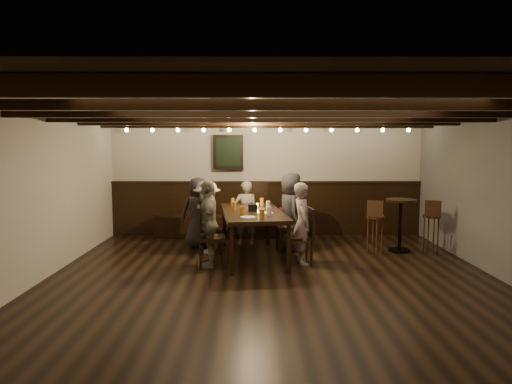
{
  "coord_description": "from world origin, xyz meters",
  "views": [
    {
      "loc": [
        -0.26,
        -6.08,
        1.92
      ],
      "look_at": [
        -0.23,
        1.3,
        1.14
      ],
      "focal_mm": 32.0,
      "sensor_mm": 36.0,
      "label": 1
    }
  ],
  "objects_px": {
    "chair_right_near": "(289,235)",
    "person_bench_right": "(294,213)",
    "person_left_near": "(207,217)",
    "person_right_far": "(302,223)",
    "bar_stool_right": "(431,233)",
    "bar_stool_left": "(375,234)",
    "chair_left_near": "(209,238)",
    "person_right_near": "(291,212)",
    "person_bench_left": "(198,212)",
    "high_top_table": "(400,217)",
    "dining_table": "(252,215)",
    "chair_right_far": "(300,247)",
    "person_bench_centre": "(246,213)",
    "person_left_far": "(208,223)",
    "chair_left_far": "(210,248)"
  },
  "relations": [
    {
      "from": "chair_right_far",
      "to": "high_top_table",
      "type": "distance_m",
      "value": 2.08
    },
    {
      "from": "chair_right_far",
      "to": "person_bench_right",
      "type": "xyz_separation_m",
      "value": [
        0.01,
        1.36,
        0.35
      ]
    },
    {
      "from": "person_bench_left",
      "to": "bar_stool_left",
      "type": "height_order",
      "value": "person_bench_left"
    },
    {
      "from": "chair_left_far",
      "to": "person_bench_right",
      "type": "distance_m",
      "value": 2.13
    },
    {
      "from": "person_right_near",
      "to": "bar_stool_right",
      "type": "relative_size",
      "value": 1.47
    },
    {
      "from": "person_right_near",
      "to": "bar_stool_left",
      "type": "distance_m",
      "value": 1.52
    },
    {
      "from": "person_bench_right",
      "to": "high_top_table",
      "type": "height_order",
      "value": "person_bench_right"
    },
    {
      "from": "chair_left_near",
      "to": "person_left_near",
      "type": "height_order",
      "value": "person_left_near"
    },
    {
      "from": "person_left_far",
      "to": "high_top_table",
      "type": "relative_size",
      "value": 1.45
    },
    {
      "from": "dining_table",
      "to": "person_left_far",
      "type": "distance_m",
      "value": 0.88
    },
    {
      "from": "chair_right_far",
      "to": "person_bench_right",
      "type": "distance_m",
      "value": 1.41
    },
    {
      "from": "person_bench_right",
      "to": "bar_stool_left",
      "type": "distance_m",
      "value": 1.57
    },
    {
      "from": "person_left_near",
      "to": "person_right_far",
      "type": "distance_m",
      "value": 1.75
    },
    {
      "from": "chair_left_far",
      "to": "person_right_near",
      "type": "xyz_separation_m",
      "value": [
        1.35,
        1.07,
        0.41
      ]
    },
    {
      "from": "person_bench_left",
      "to": "person_left_near",
      "type": "height_order",
      "value": "person_bench_left"
    },
    {
      "from": "chair_right_near",
      "to": "bar_stool_right",
      "type": "height_order",
      "value": "bar_stool_right"
    },
    {
      "from": "chair_right_near",
      "to": "person_bench_centre",
      "type": "xyz_separation_m",
      "value": [
        -0.79,
        0.51,
        0.33
      ]
    },
    {
      "from": "dining_table",
      "to": "chair_right_far",
      "type": "relative_size",
      "value": 2.49
    },
    {
      "from": "chair_right_near",
      "to": "person_bench_right",
      "type": "height_order",
      "value": "person_bench_right"
    },
    {
      "from": "person_bench_right",
      "to": "dining_table",
      "type": "bearing_deg",
      "value": 45.0
    },
    {
      "from": "person_bench_right",
      "to": "person_left_near",
      "type": "bearing_deg",
      "value": 15.26
    },
    {
      "from": "chair_right_near",
      "to": "person_bench_left",
      "type": "distance_m",
      "value": 1.72
    },
    {
      "from": "chair_left_far",
      "to": "high_top_table",
      "type": "distance_m",
      "value": 3.47
    },
    {
      "from": "chair_left_near",
      "to": "person_bench_centre",
      "type": "xyz_separation_m",
      "value": [
        0.64,
        0.68,
        0.34
      ]
    },
    {
      "from": "person_bench_centre",
      "to": "person_left_near",
      "type": "xyz_separation_m",
      "value": [
        -0.67,
        -0.69,
        0.03
      ]
    },
    {
      "from": "dining_table",
      "to": "bar_stool_left",
      "type": "bearing_deg",
      "value": 0.14
    },
    {
      "from": "person_bench_left",
      "to": "high_top_table",
      "type": "bearing_deg",
      "value": 168.12
    },
    {
      "from": "dining_table",
      "to": "high_top_table",
      "type": "height_order",
      "value": "high_top_table"
    },
    {
      "from": "bar_stool_right",
      "to": "person_left_near",
      "type": "bearing_deg",
      "value": -165.69
    },
    {
      "from": "person_bench_right",
      "to": "person_bench_left",
      "type": "bearing_deg",
      "value": -0.0
    },
    {
      "from": "chair_left_near",
      "to": "person_left_near",
      "type": "bearing_deg",
      "value": -90.0
    },
    {
      "from": "person_right_far",
      "to": "bar_stool_right",
      "type": "xyz_separation_m",
      "value": [
        2.34,
        0.68,
        -0.3
      ]
    },
    {
      "from": "person_bench_left",
      "to": "bar_stool_right",
      "type": "xyz_separation_m",
      "value": [
        4.14,
        -0.46,
        -0.3
      ]
    },
    {
      "from": "chair_left_far",
      "to": "person_right_far",
      "type": "xyz_separation_m",
      "value": [
        1.46,
        0.18,
        0.36
      ]
    },
    {
      "from": "person_right_near",
      "to": "bar_stool_left",
      "type": "xyz_separation_m",
      "value": [
        1.45,
        -0.27,
        -0.35
      ]
    },
    {
      "from": "person_bench_centre",
      "to": "person_left_near",
      "type": "height_order",
      "value": "person_left_near"
    },
    {
      "from": "person_left_near",
      "to": "person_left_far",
      "type": "height_order",
      "value": "person_left_far"
    },
    {
      "from": "chair_left_near",
      "to": "person_left_far",
      "type": "bearing_deg",
      "value": -1.97
    },
    {
      "from": "person_bench_left",
      "to": "person_left_near",
      "type": "relative_size",
      "value": 1.03
    },
    {
      "from": "chair_left_far",
      "to": "bar_stool_left",
      "type": "relative_size",
      "value": 1.0
    },
    {
      "from": "person_bench_centre",
      "to": "bar_stool_left",
      "type": "relative_size",
      "value": 1.28
    },
    {
      "from": "dining_table",
      "to": "chair_right_near",
      "type": "height_order",
      "value": "chair_right_near"
    },
    {
      "from": "chair_left_near",
      "to": "person_left_far",
      "type": "distance_m",
      "value": 0.99
    },
    {
      "from": "person_bench_centre",
      "to": "high_top_table",
      "type": "relative_size",
      "value": 1.3
    },
    {
      "from": "person_left_far",
      "to": "high_top_table",
      "type": "height_order",
      "value": "person_left_far"
    },
    {
      "from": "chair_right_far",
      "to": "chair_right_near",
      "type": "bearing_deg",
      "value": -0.02
    },
    {
      "from": "person_bench_left",
      "to": "chair_left_near",
      "type": "bearing_deg",
      "value": 111.91
    },
    {
      "from": "bar_stool_left",
      "to": "person_left_far",
      "type": "bearing_deg",
      "value": -144.68
    },
    {
      "from": "person_bench_left",
      "to": "person_right_far",
      "type": "height_order",
      "value": "person_bench_left"
    },
    {
      "from": "bar_stool_left",
      "to": "chair_left_near",
      "type": "bearing_deg",
      "value": -162.38
    }
  ]
}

